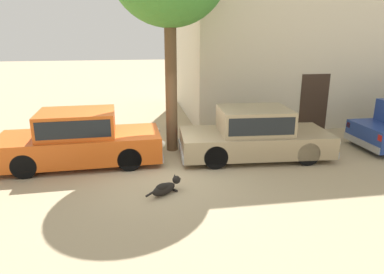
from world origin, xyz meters
TOP-DOWN VIEW (x-y plane):
  - ground_plane at (0.00, 0.00)m, footprint 80.00×80.00m
  - parked_sedan_nearest at (-2.19, 1.11)m, footprint 4.57×1.92m
  - parked_sedan_second at (2.78, 0.85)m, footprint 4.55×2.08m
  - apartment_block at (7.81, 6.70)m, footprint 12.39×6.62m
  - stray_dog_spotted at (-0.03, -1.23)m, footprint 0.90×0.68m

SIDE VIEW (x-z plane):
  - ground_plane at x=0.00m, z-range 0.00..0.00m
  - stray_dog_spotted at x=-0.03m, z-range -0.02..0.35m
  - parked_sedan_second at x=2.78m, z-range -0.01..1.46m
  - parked_sedan_nearest at x=-2.19m, z-range -0.01..1.50m
  - apartment_block at x=7.81m, z-range 0.00..8.03m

